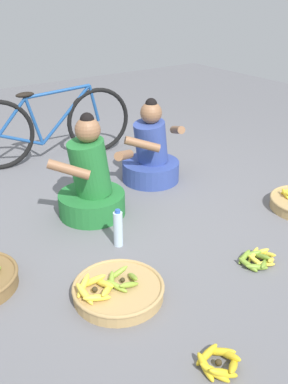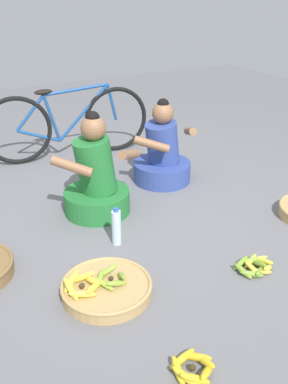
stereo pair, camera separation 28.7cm
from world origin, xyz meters
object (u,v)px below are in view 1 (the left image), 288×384
loose_bananas_front_right (258,259)px  loose_bananas_near_bicycle (219,363)px  banana_basket_near_vendor (117,290)px  water_bottle (118,229)px  vendor_woman_front (91,184)px  vendor_woman_behind (151,155)px  bicycle_leaning (51,126)px

loose_bananas_front_right → loose_bananas_near_bicycle: (-0.81, -0.48, 0.00)m
banana_basket_near_vendor → loose_bananas_near_bicycle: bearing=-80.6°
loose_bananas_front_right → water_bottle: water_bottle is taller
vendor_woman_front → loose_bananas_near_bicycle: 1.73m
vendor_woman_front → vendor_woman_behind: size_ratio=1.08×
vendor_woman_front → water_bottle: size_ratio=2.92×
banana_basket_near_vendor → vendor_woman_front: bearing=68.9°
bicycle_leaning → vendor_woman_behind: bearing=-61.7°
loose_bananas_front_right → banana_basket_near_vendor: bearing=165.5°
vendor_woman_behind → vendor_woman_front: bearing=-160.9°
loose_bananas_front_right → water_bottle: size_ratio=0.97×
banana_basket_near_vendor → loose_bananas_front_right: 0.96m
water_bottle → bicycle_leaning: bearing=80.0°
bicycle_leaning → loose_bananas_front_right: bearing=-82.4°
loose_bananas_front_right → loose_bananas_near_bicycle: bearing=-149.3°
loose_bananas_front_right → bicycle_leaning: bearing=97.6°
vendor_woman_front → banana_basket_near_vendor: size_ratio=1.52×
vendor_woman_behind → banana_basket_near_vendor: (-1.13, -1.23, -0.19)m
loose_bananas_front_right → water_bottle: 0.95m
banana_basket_near_vendor → water_bottle: (0.30, 0.47, 0.08)m
banana_basket_near_vendor → loose_bananas_front_right: size_ratio=1.99×
banana_basket_near_vendor → loose_bananas_near_bicycle: 0.73m
banana_basket_near_vendor → loose_bananas_near_bicycle: banana_basket_near_vendor is taller
vendor_woman_behind → bicycle_leaning: (-0.53, 0.98, 0.12)m
bicycle_leaning → loose_bananas_near_bicycle: size_ratio=7.06×
bicycle_leaning → loose_bananas_front_right: bicycle_leaning is taller
vendor_woman_front → loose_bananas_near_bicycle: vendor_woman_front is taller
bicycle_leaning → water_bottle: 1.78m
vendor_woman_front → vendor_woman_behind: vendor_woman_front is taller
loose_bananas_near_bicycle → water_bottle: water_bottle is taller
water_bottle → vendor_woman_behind: bearing=42.5°
vendor_woman_behind → loose_bananas_front_right: bearing=-97.8°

